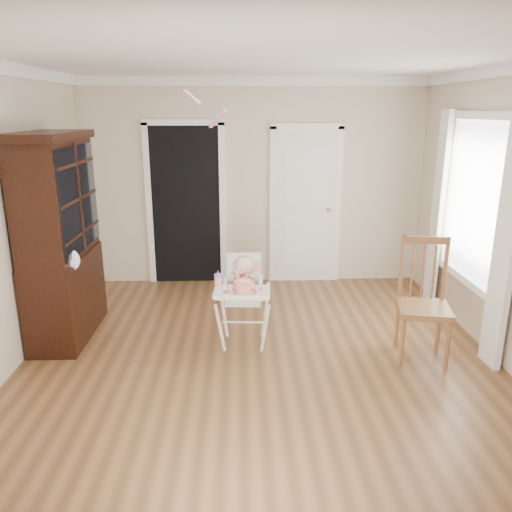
{
  "coord_description": "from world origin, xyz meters",
  "views": [
    {
      "loc": [
        -0.17,
        -4.13,
        2.29
      ],
      "look_at": [
        -0.03,
        0.41,
        0.96
      ],
      "focal_mm": 35.0,
      "sensor_mm": 36.0,
      "label": 1
    }
  ],
  "objects_px": {
    "cake": "(244,287)",
    "dining_chair": "(423,304)",
    "sippy_cup": "(218,281)",
    "high_chair": "(243,290)",
    "china_cabinet": "(60,239)"
  },
  "relations": [
    {
      "from": "cake",
      "to": "dining_chair",
      "type": "height_order",
      "value": "dining_chair"
    },
    {
      "from": "cake",
      "to": "dining_chair",
      "type": "xyz_separation_m",
      "value": [
        1.69,
        -0.06,
        -0.17
      ]
    },
    {
      "from": "dining_chair",
      "to": "sippy_cup",
      "type": "bearing_deg",
      "value": -175.36
    },
    {
      "from": "high_chair",
      "to": "china_cabinet",
      "type": "relative_size",
      "value": 0.45
    },
    {
      "from": "sippy_cup",
      "to": "china_cabinet",
      "type": "bearing_deg",
      "value": 165.82
    },
    {
      "from": "china_cabinet",
      "to": "dining_chair",
      "type": "relative_size",
      "value": 1.82
    },
    {
      "from": "china_cabinet",
      "to": "high_chair",
      "type": "bearing_deg",
      "value": -8.74
    },
    {
      "from": "china_cabinet",
      "to": "dining_chair",
      "type": "height_order",
      "value": "china_cabinet"
    },
    {
      "from": "sippy_cup",
      "to": "china_cabinet",
      "type": "relative_size",
      "value": 0.09
    },
    {
      "from": "high_chair",
      "to": "sippy_cup",
      "type": "bearing_deg",
      "value": -150.06
    },
    {
      "from": "dining_chair",
      "to": "high_chair",
      "type": "bearing_deg",
      "value": 179.83
    },
    {
      "from": "dining_chair",
      "to": "cake",
      "type": "bearing_deg",
      "value": -171.56
    },
    {
      "from": "cake",
      "to": "china_cabinet",
      "type": "distance_m",
      "value": 1.95
    },
    {
      "from": "cake",
      "to": "dining_chair",
      "type": "relative_size",
      "value": 0.22
    },
    {
      "from": "high_chair",
      "to": "cake",
      "type": "xyz_separation_m",
      "value": [
        0.01,
        -0.26,
        0.13
      ]
    }
  ]
}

